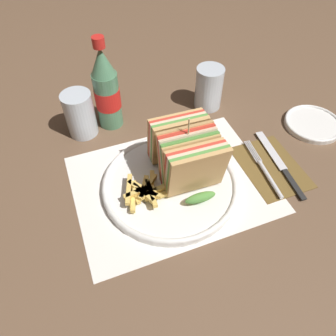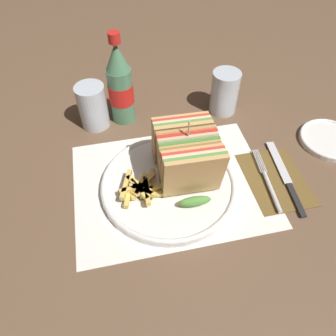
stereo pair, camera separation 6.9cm
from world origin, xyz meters
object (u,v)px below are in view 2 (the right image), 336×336
Objects in this scene: side_saucer at (329,139)px; club_sandwich at (187,157)px; knife at (286,177)px; glass_far at (93,109)px; fork at (269,185)px; plate_main at (170,184)px; coke_bottle_near at (120,86)px; glass_near at (224,92)px.

club_sandwich is at bearing -172.82° from side_saucer.
knife is 1.91× the size of glass_far.
knife is at bearing 22.87° from fork.
plate_main reaches higher than side_saucer.
knife is at bearing -150.79° from side_saucer.
plate_main is at bearing -165.48° from club_sandwich.
plate_main is 0.08m from club_sandwich.
plate_main is at bearing 173.19° from fork.
plate_main is 0.27m from coke_bottle_near.
coke_bottle_near is (-0.07, 0.25, 0.09)m from plate_main.
coke_bottle_near is 2.06× the size of glass_near.
glass_near and glass_far have the same top height.
club_sandwich is 1.58× the size of glass_near.
coke_bottle_near is 1.63× the size of side_saucer.
coke_bottle_near is 0.26m from glass_near.
glass_near is (-0.01, 0.27, 0.05)m from fork.
knife is 0.48m from glass_far.
plate_main is 1.64× the size of club_sandwich.
club_sandwich is 1.25× the size of side_saucer.
knife is 0.27m from glass_near.
club_sandwich is 0.23m from knife.
glass_near is (0.16, 0.22, -0.02)m from club_sandwich.
fork is 0.76× the size of coke_bottle_near.
side_saucer is (0.41, 0.06, -0.00)m from plate_main.
glass_near is 1.00× the size of glass_far.
plate_main reaches higher than fork.
knife is (0.05, 0.01, -0.00)m from fork.
knife is 0.43m from coke_bottle_near.
fork is 0.05m from knife.
club_sandwich is 0.27m from glass_near.
club_sandwich is 0.29m from glass_far.
glass_far is at bearing 177.82° from glass_near.
glass_far is (-0.07, -0.01, -0.05)m from coke_bottle_near.
fork is (0.21, -0.04, -0.00)m from plate_main.
coke_bottle_near reaches higher than plate_main.
club_sandwich is at bearing 167.79° from fork.
side_saucer is at bearing 7.85° from plate_main.
fork is 0.45m from glass_far.
side_saucer is at bearing -18.60° from glass_far.
glass_far is (-0.39, 0.27, 0.04)m from knife.
side_saucer is at bearing 7.18° from club_sandwich.
fork reaches higher than knife.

